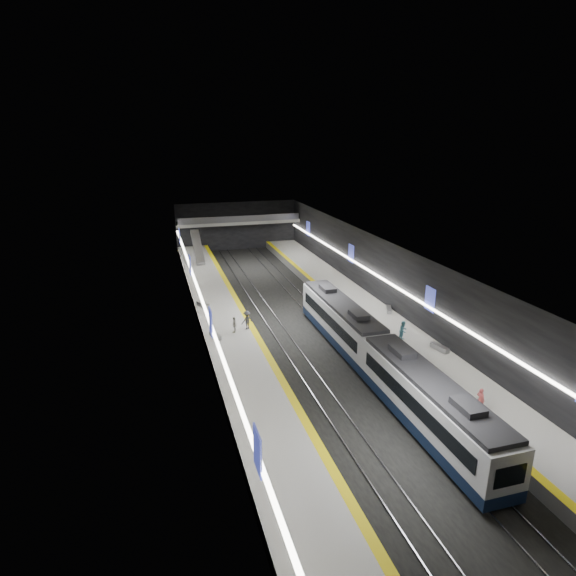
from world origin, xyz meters
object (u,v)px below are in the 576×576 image
object	(u,v)px
escalator	(198,247)
train	(377,354)
passenger_right_b	(403,331)
bench_right_far	(389,310)
bench_left_near	(215,336)
passenger_left_b	(247,320)
passenger_right_a	(480,400)
passenger_left_a	(234,325)
bench_left_far	(203,305)
bench_right_near	(440,348)

from	to	relation	value
escalator	train	bearing A→B (deg)	-75.51
passenger_right_b	bench_right_far	bearing A→B (deg)	44.34
bench_left_near	passenger_left_b	bearing A→B (deg)	2.54
passenger_right_a	passenger_left_a	world-z (taller)	passenger_right_a
bench_left_far	passenger_left_b	xyz separation A→B (m)	(3.37, -7.42, 0.68)
bench_left_near	passenger_right_a	distance (m)	23.05
train	bench_left_far	world-z (taller)	train
passenger_right_b	passenger_left_b	world-z (taller)	passenger_left_b
passenger_left_b	bench_right_far	bearing A→B (deg)	157.43
escalator	bench_left_far	size ratio (longest dim) A/B	4.26
bench_left_near	train	bearing A→B (deg)	-56.66
bench_left_near	bench_right_far	size ratio (longest dim) A/B	0.97
bench_right_near	train	bearing A→B (deg)	179.27
train	bench_right_far	world-z (taller)	train
bench_left_far	bench_right_far	world-z (taller)	bench_left_far
bench_left_near	bench_right_near	world-z (taller)	bench_right_near
bench_right_near	bench_left_far	bearing A→B (deg)	125.05
bench_right_near	passenger_right_b	world-z (taller)	passenger_right_b
bench_right_far	train	bearing A→B (deg)	-97.61
bench_right_far	bench_left_far	bearing A→B (deg)	-176.28
bench_left_far	passenger_left_a	distance (m)	8.18
bench_left_far	passenger_right_b	bearing A→B (deg)	-62.72
train	passenger_left_b	xyz separation A→B (m)	(-8.34, 10.64, -0.28)
train	passenger_left_a	bearing A→B (deg)	133.46
bench_left_near	passenger_left_b	distance (m)	3.50
train	passenger_right_b	xyz separation A→B (m)	(4.68, 4.24, -0.29)
bench_left_near	passenger_right_b	bearing A→B (deg)	-35.19
passenger_right_a	train	bearing A→B (deg)	9.89
train	escalator	bearing A→B (deg)	104.49
passenger_right_a	passenger_left_a	xyz separation A→B (m)	(-13.52, 17.79, -0.04)
bench_right_near	passenger_right_b	bearing A→B (deg)	112.54
passenger_left_a	passenger_left_b	distance (m)	1.39
train	bench_left_near	world-z (taller)	train
bench_left_far	train	bearing A→B (deg)	-79.62
bench_left_near	passenger_right_b	distance (m)	17.08
bench_right_far	passenger_left_b	distance (m)	15.25
bench_right_near	bench_left_near	bearing A→B (deg)	143.39
passenger_right_b	passenger_left_a	xyz separation A→B (m)	(-14.31, 5.93, -0.12)
passenger_left_a	train	bearing A→B (deg)	64.14
passenger_left_a	bench_right_far	bearing A→B (deg)	114.16
bench_left_far	passenger_right_a	size ratio (longest dim) A/B	1.14
bench_right_near	passenger_right_a	size ratio (longest dim) A/B	1.11
bench_right_near	bench_right_far	bearing A→B (deg)	75.93
bench_right_near	bench_right_far	world-z (taller)	bench_right_near
bench_left_far	passenger_left_a	xyz separation A→B (m)	(2.07, -7.90, 0.55)
bench_left_near	passenger_right_a	world-z (taller)	passenger_right_a
passenger_right_a	bench_right_near	bearing A→B (deg)	-34.23
bench_left_near	bench_right_near	bearing A→B (deg)	-41.13
bench_left_far	passenger_right_b	distance (m)	21.45
bench_left_near	bench_right_near	xyz separation A→B (m)	(18.23, -8.05, 0.02)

